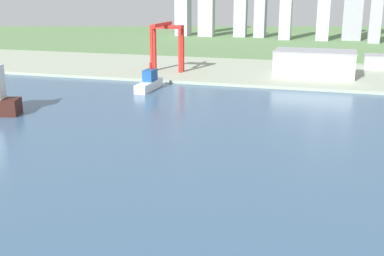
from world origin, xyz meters
name	(u,v)px	position (x,y,z in m)	size (l,w,h in m)	color
ground_plane	(202,129)	(0.00, 300.00, 0.00)	(2400.00, 2400.00, 0.00)	#587C4B
water_bay	(165,166)	(0.00, 240.00, 0.07)	(840.00, 360.00, 0.15)	#385675
industrial_pier	(259,72)	(0.00, 490.00, 1.25)	(840.00, 140.00, 2.50)	#97A18B
ferry_boat	(149,82)	(-66.16, 391.86, 5.47)	(8.73, 37.75, 19.59)	white
port_crane_red	(166,36)	(-76.60, 460.40, 33.38)	(28.24, 42.32, 42.48)	red
warehouse_main	(314,63)	(48.11, 472.57, 13.16)	(65.28, 35.56, 21.28)	white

